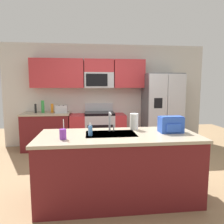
# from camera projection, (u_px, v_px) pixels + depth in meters

# --- Properties ---
(ground_plane) EXTENTS (9.00, 9.00, 0.00)m
(ground_plane) POSITION_uv_depth(u_px,v_px,m) (117.00, 178.00, 3.54)
(ground_plane) COLOR #997A56
(ground_plane) RESTS_ON ground
(kitchen_wall_unit) EXTENTS (5.20, 0.43, 2.60)m
(kitchen_wall_unit) POSITION_uv_depth(u_px,v_px,m) (101.00, 89.00, 5.39)
(kitchen_wall_unit) COLOR beige
(kitchen_wall_unit) RESTS_ON ground
(back_counter) EXTENTS (1.14, 0.63, 0.90)m
(back_counter) POSITION_uv_depth(u_px,v_px,m) (47.00, 131.00, 5.09)
(back_counter) COLOR maroon
(back_counter) RESTS_ON ground
(range_oven) EXTENTS (1.36, 0.61, 1.10)m
(range_oven) POSITION_uv_depth(u_px,v_px,m) (98.00, 130.00, 5.23)
(range_oven) COLOR #B7BABF
(range_oven) RESTS_ON ground
(refrigerator) EXTENTS (0.90, 0.76, 1.85)m
(refrigerator) POSITION_uv_depth(u_px,v_px,m) (162.00, 111.00, 5.28)
(refrigerator) COLOR #4C4F54
(refrigerator) RESTS_ON ground
(island_counter) EXTENTS (2.15, 0.92, 0.90)m
(island_counter) POSITION_uv_depth(u_px,v_px,m) (118.00, 166.00, 2.86)
(island_counter) COLOR maroon
(island_counter) RESTS_ON ground
(toaster) EXTENTS (0.28, 0.16, 0.18)m
(toaster) POSITION_uv_depth(u_px,v_px,m) (61.00, 109.00, 5.01)
(toaster) COLOR #B7BABF
(toaster) RESTS_ON back_counter
(pepper_mill) EXTENTS (0.05, 0.05, 0.22)m
(pepper_mill) POSITION_uv_depth(u_px,v_px,m) (36.00, 108.00, 4.99)
(pepper_mill) COLOR black
(pepper_mill) RESTS_ON back_counter
(bottle_green) EXTENTS (0.07, 0.07, 0.30)m
(bottle_green) POSITION_uv_depth(u_px,v_px,m) (43.00, 107.00, 5.04)
(bottle_green) COLOR green
(bottle_green) RESTS_ON back_counter
(bottle_orange) EXTENTS (0.06, 0.06, 0.22)m
(bottle_orange) POSITION_uv_depth(u_px,v_px,m) (52.00, 108.00, 5.06)
(bottle_orange) COLOR orange
(bottle_orange) RESTS_ON back_counter
(sink_faucet) EXTENTS (0.09, 0.21, 0.28)m
(sink_faucet) POSITION_uv_depth(u_px,v_px,m) (110.00, 120.00, 2.96)
(sink_faucet) COLOR #B7BABF
(sink_faucet) RESTS_ON island_counter
(drink_cup_purple) EXTENTS (0.08, 0.08, 0.25)m
(drink_cup_purple) POSITION_uv_depth(u_px,v_px,m) (63.00, 134.00, 2.54)
(drink_cup_purple) COLOR purple
(drink_cup_purple) RESTS_ON island_counter
(soap_dispenser) EXTENTS (0.06, 0.06, 0.17)m
(soap_dispenser) POSITION_uv_depth(u_px,v_px,m) (90.00, 131.00, 2.72)
(soap_dispenser) COLOR #4C8CD8
(soap_dispenser) RESTS_ON island_counter
(paper_towel_roll) EXTENTS (0.12, 0.12, 0.24)m
(paper_towel_roll) POSITION_uv_depth(u_px,v_px,m) (134.00, 122.00, 3.11)
(paper_towel_roll) COLOR white
(paper_towel_roll) RESTS_ON island_counter
(backpack) EXTENTS (0.32, 0.22, 0.23)m
(backpack) POSITION_uv_depth(u_px,v_px,m) (171.00, 124.00, 2.91)
(backpack) COLOR blue
(backpack) RESTS_ON island_counter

